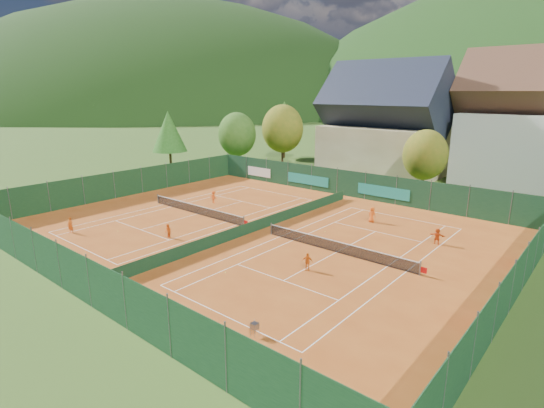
{
  "coord_description": "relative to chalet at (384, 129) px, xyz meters",
  "views": [
    {
      "loc": [
        23.5,
        -26.01,
        11.81
      ],
      "look_at": [
        0.0,
        2.0,
        2.0
      ],
      "focal_mm": 28.0,
      "sensor_mm": 36.0,
      "label": 1
    }
  ],
  "objects": [
    {
      "name": "tree_west_front",
      "position": [
        -19.0,
        -10.0,
        -1.23
      ],
      "size": [
        5.72,
        5.72,
        8.69
      ],
      "color": "#432718",
      "rests_on": "ground"
    },
    {
      "name": "fence_west",
      "position": [
        -17.0,
        -30.0,
        -5.12
      ],
      "size": [
        0.04,
        32.0,
        3.0
      ],
      "color": "#163C1D",
      "rests_on": "ground"
    },
    {
      "name": "tree_west_side",
      "position": [
        -25.0,
        -18.0,
        -0.56
      ],
      "size": [
        5.04,
        5.04,
        9.0
      ],
      "color": "#442A18",
      "rests_on": "ground"
    },
    {
      "name": "clay_pad",
      "position": [
        3.0,
        -30.0,
        -6.62
      ],
      "size": [
        40.0,
        32.0,
        0.01
      ],
      "primitive_type": "cube",
      "color": "#A14917",
      "rests_on": "ground"
    },
    {
      "name": "loose_ball_0",
      "position": [
        -6.13,
        -37.92,
        -6.59
      ],
      "size": [
        0.07,
        0.07,
        0.07
      ],
      "primitive_type": "sphere",
      "color": "#CCD833",
      "rests_on": "ground"
    },
    {
      "name": "fence_east",
      "position": [
        23.0,
        -29.95,
        -5.14
      ],
      "size": [
        0.09,
        32.0,
        3.0
      ],
      "color": "#14381E",
      "rests_on": "ground"
    },
    {
      "name": "court_markings_left",
      "position": [
        -5.0,
        -30.0,
        -6.61
      ],
      "size": [
        11.03,
        23.83,
        0.0
      ],
      "color": "white",
      "rests_on": "ground"
    },
    {
      "name": "loose_ball_2",
      "position": [
        7.7,
        -26.48,
        -6.59
      ],
      "size": [
        0.07,
        0.07,
        0.07
      ],
      "primitive_type": "sphere",
      "color": "#CCD833",
      "rests_on": "ground"
    },
    {
      "name": "player_left_far",
      "position": [
        -6.91,
        -26.03,
        -5.95
      ],
      "size": [
        0.92,
        0.6,
        1.34
      ],
      "primitive_type": "imported",
      "rotation": [
        0.0,
        0.0,
        3.27
      ],
      "color": "#EF5415",
      "rests_on": "ground"
    },
    {
      "name": "chalet",
      "position": [
        0.0,
        0.0,
        0.0
      ],
      "size": [
        16.2,
        12.0,
        16.0
      ],
      "color": "beige",
      "rests_on": "ground"
    },
    {
      "name": "ball_hopper",
      "position": [
        13.84,
        -42.26,
        -6.07
      ],
      "size": [
        0.34,
        0.34,
        0.8
      ],
      "color": "slate",
      "rests_on": "ground"
    },
    {
      "name": "player_right_far_b",
      "position": [
        16.14,
        -23.3,
        -5.96
      ],
      "size": [
        1.25,
        0.48,
        1.32
      ],
      "primitive_type": "imported",
      "rotation": [
        0.0,
        0.0,
        3.22
      ],
      "color": "#DE4C13",
      "rests_on": "ground"
    },
    {
      "name": "fence_north",
      "position": [
        2.54,
        -14.01,
        -5.16
      ],
      "size": [
        40.0,
        0.1,
        3.0
      ],
      "color": "#133620",
      "rests_on": "ground"
    },
    {
      "name": "player_left_near",
      "position": [
        -8.91,
        -40.66,
        -5.93
      ],
      "size": [
        0.6,
        0.52,
        1.38
      ],
      "primitive_type": "imported",
      "rotation": [
        0.0,
        0.0,
        0.46
      ],
      "color": "#CE5412",
      "rests_on": "ground"
    },
    {
      "name": "tree_west_mid",
      "position": [
        -15.0,
        -4.0,
        -0.56
      ],
      "size": [
        6.44,
        6.44,
        9.78
      ],
      "color": "#422B17",
      "rests_on": "ground"
    },
    {
      "name": "player_right_near",
      "position": [
        11.21,
        -34.07,
        -5.99
      ],
      "size": [
        0.8,
        0.57,
        1.26
      ],
      "primitive_type": "imported",
      "rotation": [
        0.0,
        0.0,
        0.39
      ],
      "color": "orange",
      "rests_on": "ground"
    },
    {
      "name": "loose_ball_3",
      "position": [
        -2.62,
        -23.3,
        -6.59
      ],
      "size": [
        0.07,
        0.07,
        0.07
      ],
      "primitive_type": "sphere",
      "color": "#CCD833",
      "rests_on": "ground"
    },
    {
      "name": "tree_west_back",
      "position": [
        -21.0,
        4.0,
        0.11
      ],
      "size": [
        5.6,
        5.6,
        10.0
      ],
      "color": "#412C17",
      "rests_on": "ground"
    },
    {
      "name": "player_right_far_a",
      "position": [
        9.47,
        -21.32,
        -5.89
      ],
      "size": [
        0.76,
        0.53,
        1.46
      ],
      "primitive_type": "imported",
      "rotation": [
        0.0,
        0.0,
        3.04
      ],
      "color": "#EC5915",
      "rests_on": "ground"
    },
    {
      "name": "fence_south",
      "position": [
        3.0,
        -46.0,
        -5.12
      ],
      "size": [
        40.0,
        0.04,
        3.0
      ],
      "color": "#163D20",
      "rests_on": "ground"
    },
    {
      "name": "loose_ball_1",
      "position": [
        7.26,
        -37.93,
        -6.59
      ],
      "size": [
        0.07,
        0.07,
        0.07
      ],
      "primitive_type": "sphere",
      "color": "#CCD833",
      "rests_on": "ground"
    },
    {
      "name": "ground",
      "position": [
        3.0,
        -30.0,
        -6.64
      ],
      "size": [
        600.0,
        600.0,
        0.0
      ],
      "primitive_type": "plane",
      "color": "#304F18",
      "rests_on": "ground"
    },
    {
      "name": "court_divider",
      "position": [
        3.0,
        -30.0,
        -6.12
      ],
      "size": [
        0.03,
        28.8,
        1.0
      ],
      "color": "#14381F",
      "rests_on": "ground"
    },
    {
      "name": "player_left_mid",
      "position": [
        -1.34,
        -36.16,
        -6.02
      ],
      "size": [
        0.65,
        0.54,
        1.21
      ],
      "primitive_type": "imported",
      "rotation": [
        0.0,
        0.0,
        -0.15
      ],
      "color": "#EA5C14",
      "rests_on": "ground"
    },
    {
      "name": "tennis_net_left",
      "position": [
        -4.85,
        -30.0,
        -6.12
      ],
      "size": [
        13.3,
        0.1,
        1.02
      ],
      "color": "#59595B",
      "rests_on": "ground"
    },
    {
      "name": "court_markings_right",
      "position": [
        11.0,
        -30.0,
        -6.61
      ],
      "size": [
        11.03,
        23.83,
        0.0
      ],
      "color": "white",
      "rests_on": "ground"
    },
    {
      "name": "tree_center",
      "position": [
        9.0,
        -8.0,
        -1.91
      ],
      "size": [
        5.01,
        5.01,
        7.6
      ],
      "color": "#452A18",
      "rests_on": "ground"
    },
    {
      "name": "tennis_net_right",
      "position": [
        11.15,
        -30.0,
        -6.12
      ],
      "size": [
        13.3,
        0.1,
        1.02
      ],
      "color": "#59595B",
      "rests_on": "ground"
    }
  ]
}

